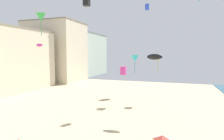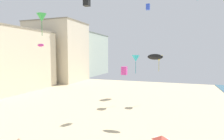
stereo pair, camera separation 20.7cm
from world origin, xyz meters
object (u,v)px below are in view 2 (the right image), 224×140
kite_magenta_box (124,71)px  kite_black_box (87,1)px  kite_green_delta (42,18)px  kite_magenta_parafoil (41,45)px  kite_black_parafoil (155,57)px  kite_blue_box (148,7)px  kite_cyan_delta_2 (136,58)px  kite_yellow_delta (159,58)px

kite_magenta_box → kite_black_box: kite_black_box is taller
kite_green_delta → kite_magenta_box: bearing=63.2°
kite_magenta_parafoil → kite_black_parafoil: (22.91, -5.11, -2.17)m
kite_magenta_box → kite_blue_box: (5.29, -4.72, 11.02)m
kite_black_parafoil → kite_cyan_delta_2: bearing=119.3°
kite_blue_box → kite_black_parafoil: bearing=-72.1°
kite_black_box → kite_yellow_delta: bearing=68.7°
kite_magenta_parafoil → kite_blue_box: kite_blue_box is taller
kite_yellow_delta → kite_blue_box: bearing=-116.4°
kite_magenta_box → kite_black_parafoil: (7.30, -10.91, 2.94)m
kite_black_box → kite_green_delta: (-8.21, 2.60, -0.68)m
kite_cyan_delta_2 → kite_black_parafoil: kite_black_parafoil is taller
kite_yellow_delta → kite_blue_box: kite_blue_box is taller
kite_black_box → kite_cyan_delta_2: (2.38, 14.16, -6.39)m
kite_black_box → kite_blue_box: 13.75m
kite_magenta_parafoil → kite_cyan_delta_2: kite_magenta_parafoil is taller
kite_magenta_box → kite_blue_box: 13.10m
kite_yellow_delta → kite_black_parafoil: (0.36, -9.49, 0.33)m
kite_black_box → kite_magenta_parafoil: size_ratio=0.64×
kite_yellow_delta → kite_cyan_delta_2: size_ratio=0.89×
kite_magenta_parafoil → kite_blue_box: bearing=3.0°
kite_yellow_delta → kite_green_delta: size_ratio=0.99×
kite_yellow_delta → kite_cyan_delta_2: 4.33m
kite_magenta_parafoil → kite_green_delta: (8.08, -9.09, 3.16)m
kite_yellow_delta → kite_magenta_parafoil: (-22.55, -4.39, 2.50)m
kite_black_box → kite_magenta_parafoil: 20.42m
kite_magenta_box → kite_green_delta: size_ratio=0.56×
kite_yellow_delta → kite_blue_box: size_ratio=3.15×
kite_blue_box → kite_green_delta: bearing=-141.6°
kite_black_parafoil → kite_green_delta: 16.26m
kite_black_parafoil → kite_blue_box: bearing=107.9°
kite_cyan_delta_2 → kite_black_box: bearing=-99.5°
kite_yellow_delta → kite_magenta_box: bearing=168.5°
kite_green_delta → kite_magenta_parafoil: bearing=131.6°
kite_yellow_delta → kite_magenta_box: size_ratio=1.78×
kite_black_box → kite_green_delta: 8.64m
kite_green_delta → kite_blue_box: size_ratio=3.20×
kite_cyan_delta_2 → kite_blue_box: (2.24, -1.38, 8.46)m
kite_yellow_delta → kite_black_box: kite_black_box is taller
kite_magenta_box → kite_green_delta: kite_green_delta is taller
kite_magenta_parafoil → kite_black_parafoil: kite_magenta_parafoil is taller
kite_black_box → kite_green_delta: kite_black_box is taller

